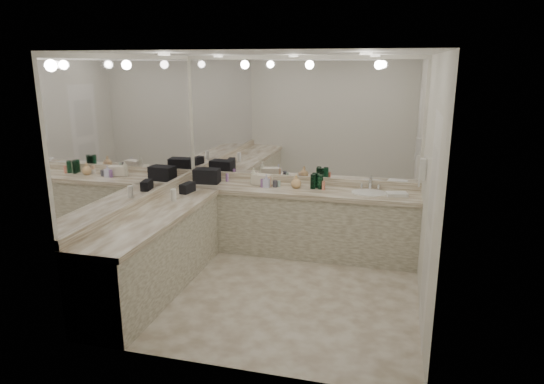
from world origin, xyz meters
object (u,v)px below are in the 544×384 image
(wall_phone, at_px, (423,169))
(soap_bottle_c, at_px, (296,181))
(sink, at_px, (369,193))
(hand_towel, at_px, (397,194))
(soap_bottle_a, at_px, (253,176))
(cream_cosmetic_case, at_px, (262,180))
(black_toiletry_bag, at_px, (207,176))
(soap_bottle_b, at_px, (266,181))

(wall_phone, bearing_deg, soap_bottle_c, 161.67)
(wall_phone, bearing_deg, sink, 140.43)
(hand_towel, distance_m, soap_bottle_a, 1.91)
(soap_bottle_a, relative_size, soap_bottle_c, 1.29)
(soap_bottle_a, bearing_deg, sink, -2.55)
(wall_phone, distance_m, cream_cosmetic_case, 2.15)
(black_toiletry_bag, relative_size, cream_cosmetic_case, 1.42)
(soap_bottle_c, bearing_deg, cream_cosmetic_case, 173.96)
(wall_phone, distance_m, soap_bottle_c, 1.68)
(cream_cosmetic_case, distance_m, hand_towel, 1.79)
(sink, distance_m, black_toiletry_bag, 2.20)
(hand_towel, bearing_deg, soap_bottle_a, 176.48)
(sink, distance_m, soap_bottle_a, 1.56)
(sink, distance_m, soap_bottle_b, 1.35)
(wall_phone, height_order, soap_bottle_c, wall_phone)
(hand_towel, distance_m, soap_bottle_c, 1.30)
(wall_phone, distance_m, hand_towel, 0.67)
(sink, distance_m, hand_towel, 0.35)
(soap_bottle_a, bearing_deg, soap_bottle_c, -5.05)
(wall_phone, relative_size, soap_bottle_b, 1.36)
(soap_bottle_a, height_order, soap_bottle_b, soap_bottle_a)
(black_toiletry_bag, bearing_deg, soap_bottle_b, -1.86)
(black_toiletry_bag, height_order, cream_cosmetic_case, black_toiletry_bag)
(sink, bearing_deg, wall_phone, -39.57)
(sink, distance_m, wall_phone, 0.91)
(black_toiletry_bag, relative_size, hand_towel, 1.36)
(sink, height_order, cream_cosmetic_case, cream_cosmetic_case)
(hand_towel, relative_size, soap_bottle_c, 1.42)
(wall_phone, relative_size, hand_towel, 0.95)
(wall_phone, height_order, cream_cosmetic_case, wall_phone)
(cream_cosmetic_case, distance_m, soap_bottle_b, 0.15)
(hand_towel, distance_m, soap_bottle_b, 1.69)
(black_toiletry_bag, height_order, soap_bottle_c, black_toiletry_bag)
(hand_towel, xyz_separation_m, soap_bottle_b, (-1.69, 0.00, 0.07))
(black_toiletry_bag, height_order, soap_bottle_b, black_toiletry_bag)
(wall_phone, xyz_separation_m, soap_bottle_c, (-1.56, 0.52, -0.36))
(cream_cosmetic_case, bearing_deg, soap_bottle_c, 7.46)
(cream_cosmetic_case, bearing_deg, hand_towel, 9.81)
(sink, height_order, black_toiletry_bag, black_toiletry_bag)
(hand_towel, xyz_separation_m, soap_bottle_a, (-1.90, 0.12, 0.09))
(sink, bearing_deg, hand_towel, -7.87)
(sink, relative_size, wall_phone, 1.83)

